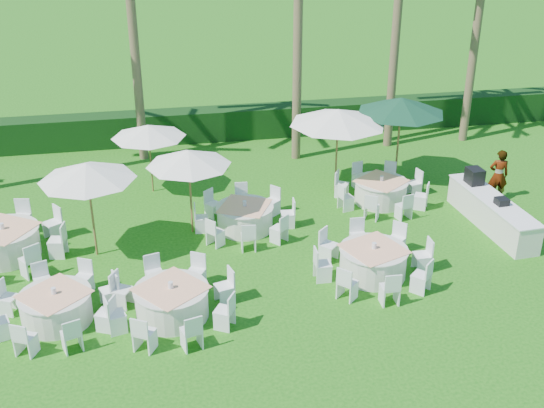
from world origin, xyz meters
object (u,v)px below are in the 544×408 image
Objects in this scene: umbrella_b at (189,158)px; banquet_table_a at (56,306)px; banquet_table_e at (245,217)px; staff_person at (498,175)px; umbrella_c at (148,131)px; banquet_table_f at (381,191)px; buffet_table at (491,211)px; umbrella_a at (87,172)px; umbrella_d at (338,117)px; umbrella_green at (401,105)px; banquet_table_b at (172,301)px; banquet_table_d at (5,242)px; banquet_table_c at (373,261)px.

banquet_table_a is at bearing -131.95° from umbrella_b.
banquet_table_e is 1.74× the size of staff_person.
banquet_table_a is at bearing -109.19° from umbrella_c.
staff_person reaches higher than banquet_table_f.
banquet_table_a is 0.73× the size of buffet_table.
umbrella_a reaches higher than umbrella_c.
umbrella_a is at bearing -159.12° from umbrella_d.
umbrella_green is at bearing 55.51° from banquet_table_f.
banquet_table_e is at bearing -167.57° from banquet_table_f.
umbrella_b is 1.50× the size of staff_person.
umbrella_a is 1.60× the size of staff_person.
umbrella_c reaches higher than banquet_table_a.
banquet_table_e is at bearing -50.93° from umbrella_c.
umbrella_b reaches higher than banquet_table_a.
umbrella_b reaches higher than banquet_table_b.
banquet_table_a is 10.42m from umbrella_d.
banquet_table_e is (6.65, 0.38, -0.05)m from banquet_table_d.
umbrella_c is at bearing 67.32° from umbrella_a.
buffet_table is at bearing 24.88° from banquet_table_c.
banquet_table_e is 7.26m from buffet_table.
banquet_table_b is 1.05× the size of umbrella_green.
banquet_table_e is at bearing 10.10° from umbrella_a.
umbrella_green is 0.74× the size of buffet_table.
umbrella_green is at bearing 13.42° from banquet_table_d.
banquet_table_a is 13.87m from staff_person.
banquet_table_b is 7.44m from umbrella_c.
umbrella_a is (-1.88, 3.31, 2.07)m from banquet_table_b.
banquet_table_d is at bearing 163.67° from banquet_table_c.
banquet_table_b reaches higher than banquet_table_a.
banquet_table_a is 1.21× the size of umbrella_c.
umbrella_b is (-6.04, -0.90, 1.93)m from banquet_table_f.
banquet_table_d is at bearing 16.23° from staff_person.
umbrella_green reaches higher than staff_person.
banquet_table_f is (1.63, 4.16, -0.02)m from banquet_table_c.
banquet_table_f is at bearing 26.53° from banquet_table_a.
banquet_table_a is 0.98× the size of banquet_table_f.
buffet_table is at bearing -9.34° from banquet_table_e.
umbrella_c reaches higher than banquet_table_b.
banquet_table_f is 9.15m from umbrella_a.
banquet_table_d is at bearing -176.76° from banquet_table_e.
umbrella_green is 3.80m from staff_person.
banquet_table_d reaches higher than banquet_table_a.
staff_person is at bearing 34.50° from banquet_table_c.
umbrella_green is (5.57, 2.54, 2.28)m from banquet_table_e.
banquet_table_e and banquet_table_f have the same top height.
umbrella_d is 2.27m from umbrella_green.
umbrella_b reaches higher than umbrella_c.
staff_person is (1.04, 1.67, 0.36)m from buffet_table.
banquet_table_b reaches higher than banquet_table_f.
staff_person is (3.70, -0.50, 0.46)m from banquet_table_f.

